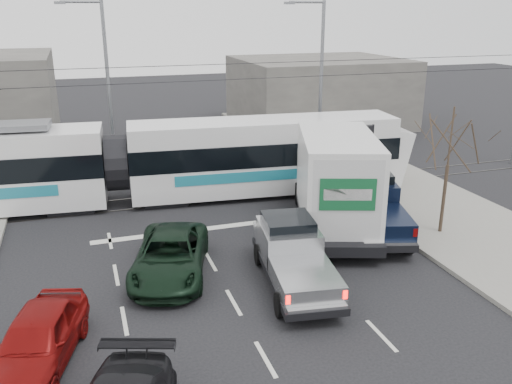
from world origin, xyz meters
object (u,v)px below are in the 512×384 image
object	(u,v)px
bare_tree	(450,142)
red_car	(38,339)
street_lamp_far	(104,77)
tram	(116,164)
silver_pickup	(292,253)
box_truck	(334,181)
street_lamp_near	(318,74)
navy_pickup	(371,205)
traffic_signal	(369,147)
green_car	(170,256)

from	to	relation	value
bare_tree	red_car	bearing A→B (deg)	-165.36
street_lamp_far	tram	size ratio (longest dim) A/B	0.34
street_lamp_far	tram	xyz separation A→B (m)	(-0.11, -5.80, -3.19)
bare_tree	silver_pickup	size ratio (longest dim) A/B	0.88
street_lamp_far	red_car	distance (m)	18.16
bare_tree	box_truck	distance (m)	4.64
street_lamp_near	tram	bearing A→B (deg)	-161.89
street_lamp_near	navy_pickup	bearing A→B (deg)	-102.12
street_lamp_near	tram	size ratio (longest dim) A/B	0.34
street_lamp_near	tram	distance (m)	12.63
bare_tree	street_lamp_far	xyz separation A→B (m)	(-11.79, 13.50, 1.32)
silver_pickup	red_car	xyz separation A→B (m)	(-7.74, -2.13, -0.27)
silver_pickup	red_car	distance (m)	8.03
traffic_signal	navy_pickup	size ratio (longest dim) A/B	0.62
box_truck	red_car	xyz separation A→B (m)	(-11.08, -5.97, -1.26)
traffic_signal	tram	size ratio (longest dim) A/B	0.14
box_truck	silver_pickup	bearing A→B (deg)	-112.05
street_lamp_far	tram	world-z (taller)	street_lamp_far
street_lamp_far	green_car	bearing A→B (deg)	-85.86
bare_tree	red_car	xyz separation A→B (m)	(-14.80, -3.87, -3.07)
street_lamp_near	silver_pickup	distance (m)	15.43
street_lamp_far	box_truck	world-z (taller)	street_lamp_far
bare_tree	street_lamp_far	world-z (taller)	street_lamp_far
street_lamp_near	street_lamp_far	xyz separation A→B (m)	(-11.50, 2.00, 0.00)
red_car	box_truck	bearing A→B (deg)	45.16
street_lamp_near	street_lamp_far	bearing A→B (deg)	170.13
traffic_signal	box_truck	size ratio (longest dim) A/B	0.42
bare_tree	red_car	distance (m)	15.60
bare_tree	tram	size ratio (longest dim) A/B	0.19
navy_pickup	red_car	size ratio (longest dim) A/B	1.38
navy_pickup	red_car	distance (m)	13.31
box_truck	green_car	distance (m)	7.52
traffic_signal	silver_pickup	distance (m)	8.43
traffic_signal	green_car	bearing A→B (deg)	-157.27
tram	silver_pickup	xyz separation A→B (m)	(4.84, -9.44, -0.93)
street_lamp_far	tram	distance (m)	6.62
street_lamp_near	green_car	world-z (taller)	street_lamp_near
box_truck	street_lamp_near	bearing A→B (deg)	88.87
bare_tree	street_lamp_near	world-z (taller)	street_lamp_near
traffic_signal	green_car	distance (m)	10.69
traffic_signal	box_truck	xyz separation A→B (m)	(-2.59, -1.89, -0.76)
bare_tree	navy_pickup	world-z (taller)	bare_tree
tram	traffic_signal	bearing A→B (deg)	-13.84
bare_tree	silver_pickup	distance (m)	7.79
bare_tree	street_lamp_far	size ratio (longest dim) A/B	0.56
bare_tree	green_car	distance (m)	11.24
green_car	navy_pickup	bearing A→B (deg)	25.08
green_car	street_lamp_near	bearing A→B (deg)	64.16
bare_tree	navy_pickup	bearing A→B (deg)	154.30
navy_pickup	green_car	distance (m)	8.41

